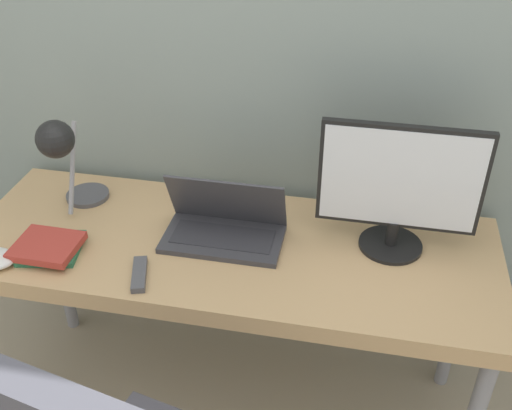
# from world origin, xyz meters

# --- Properties ---
(wall_back) EXTENTS (8.00, 0.05, 2.60)m
(wall_back) POSITION_xyz_m (0.00, 0.69, 1.30)
(wall_back) COLOR gray
(wall_back) RESTS_ON ground_plane
(desk) EXTENTS (1.71, 0.63, 0.76)m
(desk) POSITION_xyz_m (0.00, 0.31, 0.70)
(desk) COLOR tan
(desk) RESTS_ON ground_plane
(laptop) EXTENTS (0.38, 0.21, 0.21)m
(laptop) POSITION_xyz_m (-0.02, 0.34, 0.81)
(laptop) COLOR #38383D
(laptop) RESTS_ON desk
(monitor) EXTENTS (0.48, 0.20, 0.42)m
(monitor) POSITION_xyz_m (0.50, 0.40, 0.99)
(monitor) COLOR black
(monitor) RESTS_ON desk
(desk_lamp) EXTENTS (0.15, 0.27, 0.36)m
(desk_lamp) POSITION_xyz_m (-0.56, 0.37, 1.01)
(desk_lamp) COLOR #4C4C51
(desk_lamp) RESTS_ON desk
(book_stack) EXTENTS (0.21, 0.20, 0.04)m
(book_stack) POSITION_xyz_m (-0.54, 0.16, 0.78)
(book_stack) COLOR #286B47
(book_stack) RESTS_ON desk
(tv_remote) EXTENTS (0.08, 0.15, 0.02)m
(tv_remote) POSITION_xyz_m (-0.22, 0.10, 0.77)
(tv_remote) COLOR #4C4C51
(tv_remote) RESTS_ON desk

